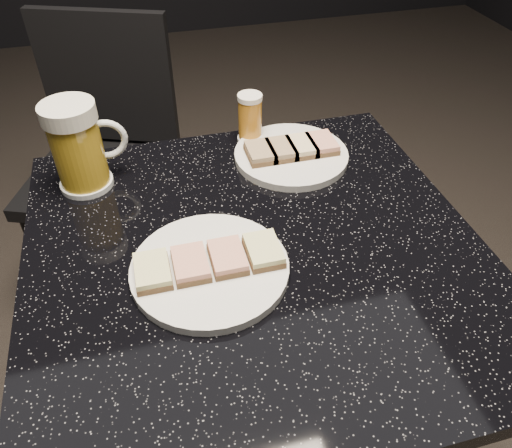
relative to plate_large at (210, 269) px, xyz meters
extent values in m
cylinder|color=white|center=(0.00, 0.00, 0.00)|extent=(0.23, 0.23, 0.01)
cylinder|color=silver|center=(0.21, 0.25, 0.00)|extent=(0.22, 0.22, 0.01)
cylinder|color=black|center=(0.08, 0.03, -0.38)|extent=(0.10, 0.10, 0.69)
cube|color=black|center=(0.08, 0.03, -0.02)|extent=(0.70, 0.70, 0.03)
cylinder|color=white|center=(-0.17, 0.27, 0.00)|extent=(0.09, 0.09, 0.01)
cylinder|color=gold|center=(-0.17, 0.27, 0.06)|extent=(0.08, 0.08, 0.12)
cylinder|color=silver|center=(-0.17, 0.27, 0.14)|extent=(0.09, 0.09, 0.03)
torus|color=white|center=(-0.13, 0.29, 0.07)|extent=(0.08, 0.01, 0.08)
cylinder|color=white|center=(0.15, 0.34, 0.00)|extent=(0.05, 0.05, 0.01)
cylinder|color=#C57C20|center=(0.15, 0.34, 0.04)|extent=(0.05, 0.05, 0.08)
cylinder|color=white|center=(0.15, 0.34, 0.09)|extent=(0.05, 0.05, 0.01)
cube|color=black|center=(-0.20, 0.72, -0.31)|extent=(0.49, 0.49, 0.04)
cylinder|color=black|center=(-0.40, 0.63, -0.54)|extent=(0.03, 0.03, 0.43)
cylinder|color=black|center=(-0.11, 0.51, -0.54)|extent=(0.03, 0.03, 0.43)
cylinder|color=black|center=(-0.29, 0.93, -0.54)|extent=(0.03, 0.03, 0.43)
cylinder|color=black|center=(0.01, 0.81, -0.54)|extent=(0.03, 0.03, 0.43)
cube|color=black|center=(-0.13, 0.88, -0.09)|extent=(0.36, 0.17, 0.38)
cube|color=#4C3521|center=(-0.08, 0.00, 0.01)|extent=(0.05, 0.07, 0.01)
cube|color=#D1D184|center=(-0.08, 0.00, 0.02)|extent=(0.05, 0.07, 0.01)
cube|color=#4C3521|center=(-0.03, 0.00, 0.01)|extent=(0.05, 0.07, 0.01)
cube|color=tan|center=(-0.03, 0.00, 0.02)|extent=(0.05, 0.07, 0.01)
cube|color=#4C3521|center=(0.03, 0.00, 0.01)|extent=(0.05, 0.07, 0.01)
cube|color=tan|center=(0.03, 0.00, 0.02)|extent=(0.05, 0.07, 0.01)
cube|color=#4C3521|center=(0.08, 0.00, 0.01)|extent=(0.05, 0.07, 0.01)
cube|color=#D1D184|center=(0.08, 0.00, 0.02)|extent=(0.05, 0.07, 0.01)
cube|color=#4C3521|center=(0.15, 0.25, 0.01)|extent=(0.05, 0.07, 0.01)
cube|color=#8C7251|center=(0.15, 0.25, 0.02)|extent=(0.05, 0.07, 0.01)
cube|color=#4C3521|center=(0.19, 0.25, 0.01)|extent=(0.05, 0.07, 0.01)
cube|color=#8C7251|center=(0.19, 0.25, 0.02)|extent=(0.05, 0.07, 0.01)
cube|color=#4C3521|center=(0.23, 0.25, 0.01)|extent=(0.05, 0.07, 0.01)
cube|color=beige|center=(0.23, 0.25, 0.02)|extent=(0.05, 0.07, 0.01)
cube|color=#4C3521|center=(0.27, 0.25, 0.01)|extent=(0.05, 0.07, 0.01)
cube|color=tan|center=(0.27, 0.25, 0.02)|extent=(0.05, 0.07, 0.01)
camera|label=1|loc=(-0.06, -0.50, 0.53)|focal=35.00mm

